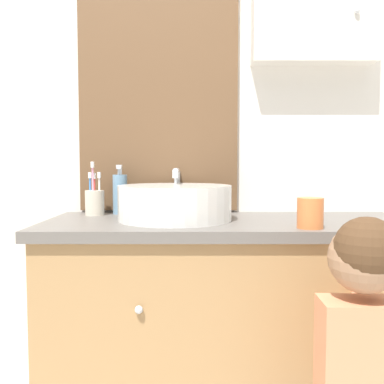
{
  "coord_description": "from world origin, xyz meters",
  "views": [
    {
      "loc": [
        -0.13,
        -1.11,
        1.0
      ],
      "look_at": [
        -0.14,
        0.3,
        0.91
      ],
      "focal_mm": 40.0,
      "sensor_mm": 36.0,
      "label": 1
    }
  ],
  "objects_px": {
    "toothbrush_holder": "(97,201)",
    "drinking_cup": "(312,213)",
    "child_figure": "(364,360)",
    "soap_dispenser": "(122,193)",
    "sink_basin": "(177,202)"
  },
  "relations": [
    {
      "from": "toothbrush_holder",
      "to": "drinking_cup",
      "type": "xyz_separation_m",
      "value": [
        0.72,
        -0.33,
        -0.01
      ]
    },
    {
      "from": "sink_basin",
      "to": "toothbrush_holder",
      "type": "height_order",
      "value": "toothbrush_holder"
    },
    {
      "from": "soap_dispenser",
      "to": "drinking_cup",
      "type": "relative_size",
      "value": 2.06
    },
    {
      "from": "toothbrush_holder",
      "to": "soap_dispenser",
      "type": "height_order",
      "value": "toothbrush_holder"
    },
    {
      "from": "sink_basin",
      "to": "drinking_cup",
      "type": "xyz_separation_m",
      "value": [
        0.41,
        -0.19,
        -0.02
      ]
    },
    {
      "from": "sink_basin",
      "to": "child_figure",
      "type": "relative_size",
      "value": 0.5
    },
    {
      "from": "toothbrush_holder",
      "to": "soap_dispenser",
      "type": "xyz_separation_m",
      "value": [
        0.09,
        0.04,
        0.03
      ]
    },
    {
      "from": "child_figure",
      "to": "soap_dispenser",
      "type": "bearing_deg",
      "value": 136.59
    },
    {
      "from": "soap_dispenser",
      "to": "child_figure",
      "type": "height_order",
      "value": "soap_dispenser"
    },
    {
      "from": "drinking_cup",
      "to": "soap_dispenser",
      "type": "bearing_deg",
      "value": 149.62
    },
    {
      "from": "sink_basin",
      "to": "child_figure",
      "type": "distance_m",
      "value": 0.74
    },
    {
      "from": "soap_dispenser",
      "to": "child_figure",
      "type": "relative_size",
      "value": 0.21
    },
    {
      "from": "toothbrush_holder",
      "to": "drinking_cup",
      "type": "distance_m",
      "value": 0.79
    },
    {
      "from": "drinking_cup",
      "to": "toothbrush_holder",
      "type": "bearing_deg",
      "value": 155.64
    },
    {
      "from": "toothbrush_holder",
      "to": "child_figure",
      "type": "bearing_deg",
      "value": -37.98
    }
  ]
}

